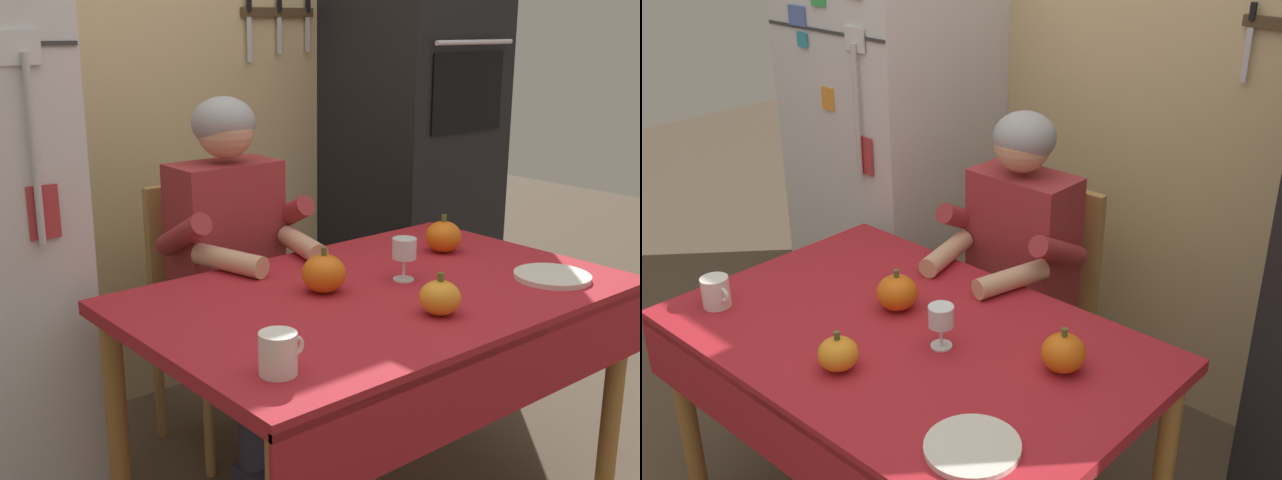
{
  "view_description": "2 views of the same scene",
  "coord_description": "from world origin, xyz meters",
  "views": [
    {
      "loc": [
        -1.47,
        -1.44,
        1.46
      ],
      "look_at": [
        -0.09,
        0.25,
        0.87
      ],
      "focal_mm": 44.28,
      "sensor_mm": 36.0,
      "label": 1
    },
    {
      "loc": [
        1.38,
        -1.22,
        1.91
      ],
      "look_at": [
        0.04,
        0.28,
        0.99
      ],
      "focal_mm": 43.51,
      "sensor_mm": 36.0,
      "label": 2
    }
  ],
  "objects": [
    {
      "name": "seated_person",
      "position": [
        -0.09,
        0.68,
        0.74
      ],
      "size": [
        0.47,
        0.55,
        1.25
      ],
      "color": "#38384C",
      "rests_on": "ground"
    },
    {
      "name": "coffee_mug",
      "position": [
        -0.55,
        -0.17,
        0.79
      ],
      "size": [
        0.11,
        0.08,
        0.09
      ],
      "color": "white",
      "rests_on": "dining_table"
    },
    {
      "name": "pumpkin_medium",
      "position": [
        -0.13,
        0.18,
        0.79
      ],
      "size": [
        0.12,
        0.12,
        0.13
      ],
      "color": "orange",
      "rests_on": "dining_table"
    },
    {
      "name": "pumpkin_large",
      "position": [
        0.43,
        0.25,
        0.79
      ],
      "size": [
        0.12,
        0.12,
        0.13
      ],
      "color": "orange",
      "rests_on": "dining_table"
    },
    {
      "name": "serving_tray",
      "position": [
        0.46,
        -0.16,
        0.75
      ],
      "size": [
        0.22,
        0.22,
        0.02
      ],
      "primitive_type": "cylinder",
      "color": "silver",
      "rests_on": "dining_table"
    },
    {
      "name": "back_wall_assembly",
      "position": [
        0.05,
        1.35,
        1.3
      ],
      "size": [
        3.7,
        0.13,
        2.6
      ],
      "color": "#D1B784",
      "rests_on": "ground"
    },
    {
      "name": "pumpkin_small",
      "position": [
        -0.02,
        -0.15,
        0.79
      ],
      "size": [
        0.11,
        0.11,
        0.11
      ],
      "color": "orange",
      "rests_on": "dining_table"
    },
    {
      "name": "chair_behind_person",
      "position": [
        -0.09,
        0.87,
        0.51
      ],
      "size": [
        0.4,
        0.4,
        0.93
      ],
      "color": "tan",
      "rests_on": "ground"
    },
    {
      "name": "wine_glass",
      "position": [
        0.11,
        0.11,
        0.83
      ],
      "size": [
        0.07,
        0.07,
        0.13
      ],
      "color": "white",
      "rests_on": "dining_table"
    },
    {
      "name": "dining_table",
      "position": [
        0.0,
        0.08,
        0.66
      ],
      "size": [
        1.4,
        0.9,
        0.74
      ],
      "color": "#9E6B33",
      "rests_on": "ground"
    },
    {
      "name": "refrigerator",
      "position": [
        -0.95,
        0.96,
        0.9
      ],
      "size": [
        0.68,
        0.71,
        1.8
      ],
      "color": "silver",
      "rests_on": "ground"
    }
  ]
}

